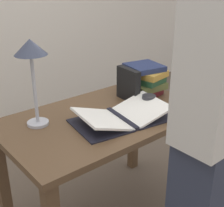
{
  "coord_description": "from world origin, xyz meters",
  "views": [
    {
      "loc": [
        -0.99,
        -1.25,
        1.47
      ],
      "look_at": [
        0.02,
        -0.05,
        0.8
      ],
      "focal_mm": 50.0,
      "sensor_mm": 36.0,
      "label": 1
    }
  ],
  "objects_px": {
    "book_stack_tall": "(144,79)",
    "book_standing_upright": "(128,85)",
    "reading_lamp": "(31,56)",
    "coffee_mug": "(149,102)",
    "open_book": "(122,116)",
    "person_reader": "(216,131)"
  },
  "relations": [
    {
      "from": "book_stack_tall",
      "to": "book_standing_upright",
      "type": "distance_m",
      "value": 0.16
    },
    {
      "from": "reading_lamp",
      "to": "coffee_mug",
      "type": "xyz_separation_m",
      "value": [
        0.6,
        -0.23,
        -0.33
      ]
    },
    {
      "from": "open_book",
      "to": "person_reader",
      "type": "relative_size",
      "value": 0.31
    },
    {
      "from": "reading_lamp",
      "to": "person_reader",
      "type": "relative_size",
      "value": 0.25
    },
    {
      "from": "book_standing_upright",
      "to": "reading_lamp",
      "type": "bearing_deg",
      "value": 179.34
    },
    {
      "from": "book_stack_tall",
      "to": "book_standing_upright",
      "type": "relative_size",
      "value": 1.43
    },
    {
      "from": "coffee_mug",
      "to": "book_standing_upright",
      "type": "bearing_deg",
      "value": 91.92
    },
    {
      "from": "book_stack_tall",
      "to": "coffee_mug",
      "type": "distance_m",
      "value": 0.26
    },
    {
      "from": "reading_lamp",
      "to": "person_reader",
      "type": "height_order",
      "value": "person_reader"
    },
    {
      "from": "coffee_mug",
      "to": "open_book",
      "type": "bearing_deg",
      "value": -174.89
    },
    {
      "from": "open_book",
      "to": "coffee_mug",
      "type": "height_order",
      "value": "coffee_mug"
    },
    {
      "from": "open_book",
      "to": "book_stack_tall",
      "type": "height_order",
      "value": "book_stack_tall"
    },
    {
      "from": "open_book",
      "to": "reading_lamp",
      "type": "relative_size",
      "value": 1.26
    },
    {
      "from": "reading_lamp",
      "to": "person_reader",
      "type": "xyz_separation_m",
      "value": [
        0.35,
        -0.83,
        -0.19
      ]
    },
    {
      "from": "open_book",
      "to": "coffee_mug",
      "type": "xyz_separation_m",
      "value": [
        0.23,
        0.02,
        0.02
      ]
    },
    {
      "from": "open_book",
      "to": "coffee_mug",
      "type": "distance_m",
      "value": 0.23
    },
    {
      "from": "person_reader",
      "to": "coffee_mug",
      "type": "bearing_deg",
      "value": -112.85
    },
    {
      "from": "reading_lamp",
      "to": "coffee_mug",
      "type": "distance_m",
      "value": 0.72
    },
    {
      "from": "book_stack_tall",
      "to": "book_standing_upright",
      "type": "xyz_separation_m",
      "value": [
        -0.16,
        -0.02,
        0.0
      ]
    },
    {
      "from": "open_book",
      "to": "reading_lamp",
      "type": "bearing_deg",
      "value": 155.34
    },
    {
      "from": "book_standing_upright",
      "to": "person_reader",
      "type": "relative_size",
      "value": 0.11
    },
    {
      "from": "open_book",
      "to": "coffee_mug",
      "type": "bearing_deg",
      "value": 14.02
    }
  ]
}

